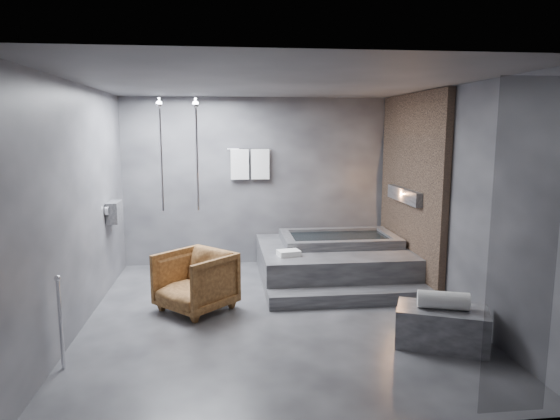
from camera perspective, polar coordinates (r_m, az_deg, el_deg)
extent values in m
plane|color=#2B2B2D|center=(6.34, -0.71, -11.81)|extent=(5.00, 5.00, 0.00)
cube|color=#48484A|center=(5.94, -0.77, 14.30)|extent=(4.50, 5.00, 0.04)
cube|color=#353439|center=(8.45, -2.44, 3.26)|extent=(4.50, 0.04, 2.80)
cube|color=#353439|center=(3.55, 3.34, -5.01)|extent=(4.50, 0.04, 2.80)
cube|color=#353439|center=(6.18, -21.99, 0.42)|extent=(0.04, 5.00, 2.80)
cube|color=#353439|center=(6.59, 19.11, 1.10)|extent=(0.04, 5.00, 2.80)
cube|color=#86674F|center=(7.71, 14.72, 2.40)|extent=(0.10, 2.40, 2.78)
cube|color=#FF9938|center=(7.69, 14.14, 1.66)|extent=(0.14, 1.20, 0.20)
cube|color=slate|center=(7.54, -18.40, -0.21)|extent=(0.16, 0.42, 0.30)
imported|color=beige|center=(7.45, -18.46, -0.68)|extent=(0.08, 0.08, 0.21)
imported|color=beige|center=(7.65, -18.15, -0.63)|extent=(0.07, 0.07, 0.15)
cylinder|color=silver|center=(7.96, -9.48, 6.39)|extent=(0.04, 0.04, 1.80)
cylinder|color=silver|center=(8.00, -13.44, 6.28)|extent=(0.04, 0.04, 1.80)
cylinder|color=silver|center=(8.34, -3.48, 6.97)|extent=(0.75, 0.02, 0.02)
cube|color=white|center=(8.33, -4.62, 5.23)|extent=(0.30, 0.06, 0.50)
cube|color=white|center=(8.35, -2.28, 5.26)|extent=(0.30, 0.06, 0.50)
cylinder|color=silver|center=(5.26, -23.79, -11.85)|extent=(0.04, 0.04, 0.90)
cube|color=black|center=(4.21, 26.02, -4.39)|extent=(0.55, 0.01, 2.60)
cube|color=#303032|center=(7.78, 5.95, -5.91)|extent=(2.20, 2.00, 0.50)
cube|color=#303032|center=(6.73, 8.11, -9.80)|extent=(2.20, 0.36, 0.18)
cube|color=#38383B|center=(5.67, 17.98, -12.61)|extent=(1.05, 0.83, 0.42)
imported|color=#462811|center=(6.45, -9.64, -8.01)|extent=(1.15, 1.15, 0.75)
cylinder|color=white|center=(5.55, 18.15, -9.77)|extent=(0.55, 0.35, 0.19)
cube|color=white|center=(7.09, 1.00, -4.94)|extent=(0.34, 0.28, 0.08)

